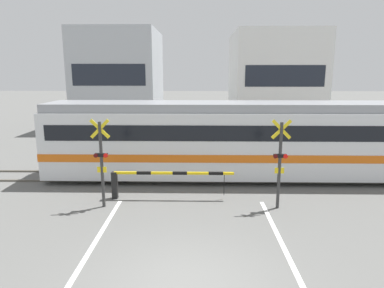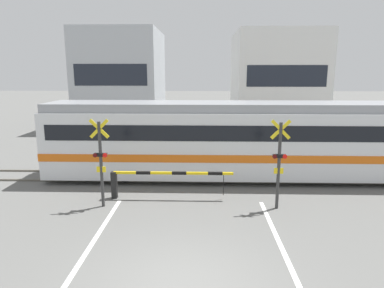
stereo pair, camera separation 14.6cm
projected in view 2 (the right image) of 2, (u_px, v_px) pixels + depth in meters
The scene contains 13 objects.
ground_plane at pixel (182, 287), 7.60m from camera, with size 160.00×160.00×0.00m, color #60605E.
rail_track_near at pixel (192, 182), 14.76m from camera, with size 50.00×0.10×0.08m.
rail_track_far at pixel (193, 172), 16.16m from camera, with size 50.00×0.10×0.08m.
road_stripe_left at pixel (75, 271), 8.21m from camera, with size 0.14×9.10×0.01m.
road_stripe_right at pixel (294, 274), 8.06m from camera, with size 0.14×9.10×0.01m.
commuter_train at pixel (254, 138), 15.02m from camera, with size 18.13×2.68×3.39m.
crossing_barrier_near at pixel (149, 178), 12.76m from camera, with size 4.56×0.20×1.05m.
crossing_barrier_far at pixel (223, 147), 18.19m from camera, with size 4.56×0.20×1.05m.
crossing_signal_left at pixel (101, 159), 11.80m from camera, with size 0.68×0.15×3.13m.
crossing_signal_right at pixel (279, 160), 11.63m from camera, with size 0.68×0.15×3.13m.
pedestrian at pixel (192, 133), 21.18m from camera, with size 0.38×0.22×1.67m.
building_left_of_street at pixel (122, 79), 29.83m from camera, with size 6.66×7.82×8.12m.
building_right_of_street at pixel (276, 80), 29.47m from camera, with size 7.12×7.82×7.97m.
Camera 2 is at (0.42, -6.77, 4.68)m, focal length 32.00 mm.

